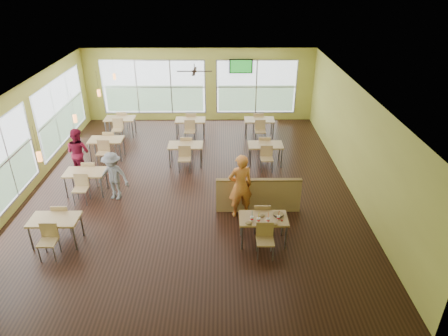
{
  "coord_description": "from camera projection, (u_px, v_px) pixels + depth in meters",
  "views": [
    {
      "loc": [
        0.96,
        -11.23,
        6.39
      ],
      "look_at": [
        1.03,
        -0.96,
        1.09
      ],
      "focal_mm": 32.0,
      "sensor_mm": 36.0,
      "label": 1
    }
  ],
  "objects": [
    {
      "name": "wrapper_mid",
      "position": [
        261.0,
        215.0,
        9.96
      ],
      "size": [
        0.2,
        0.18,
        0.04
      ],
      "primitive_type": "ellipsoid",
      "rotation": [
        0.0,
        0.0,
        -0.14
      ],
      "color": "olive",
      "rests_on": "main_table"
    },
    {
      "name": "ketchup_cup",
      "position": [
        282.0,
        220.0,
        9.78
      ],
      "size": [
        0.05,
        0.05,
        0.02
      ],
      "primitive_type": "cylinder",
      "color": "#9D200E",
      "rests_on": "main_table"
    },
    {
      "name": "main_table",
      "position": [
        263.0,
        222.0,
        9.96
      ],
      "size": [
        1.22,
        1.52,
        0.87
      ],
      "color": "tan",
      "rests_on": "floor"
    },
    {
      "name": "dining_tables",
      "position": [
        165.0,
        145.0,
        14.13
      ],
      "size": [
        6.92,
        8.72,
        0.87
      ],
      "color": "tan",
      "rests_on": "floor"
    },
    {
      "name": "room",
      "position": [
        190.0,
        139.0,
        12.17
      ],
      "size": [
        12.0,
        12.04,
        3.2
      ],
      "color": "black",
      "rests_on": "ground"
    },
    {
      "name": "tv_backwall",
      "position": [
        241.0,
        66.0,
        17.03
      ],
      "size": [
        1.0,
        0.07,
        0.6
      ],
      "color": "black",
      "rests_on": "wall_back"
    },
    {
      "name": "ceiling_fan",
      "position": [
        194.0,
        71.0,
        14.22
      ],
      "size": [
        1.25,
        1.25,
        0.29
      ],
      "color": "#2D2119",
      "rests_on": "ceiling"
    },
    {
      "name": "pendant_lights",
      "position": [
        87.0,
        105.0,
        12.36
      ],
      "size": [
        0.11,
        7.31,
        0.86
      ],
      "color": "#2D2119",
      "rests_on": "ceiling"
    },
    {
      "name": "wrapper_left",
      "position": [
        249.0,
        223.0,
        9.67
      ],
      "size": [
        0.22,
        0.21,
        0.04
      ],
      "primitive_type": "ellipsoid",
      "rotation": [
        0.0,
        0.0,
        -0.36
      ],
      "color": "olive",
      "rests_on": "main_table"
    },
    {
      "name": "half_wall_divider",
      "position": [
        258.0,
        195.0,
        11.3
      ],
      "size": [
        2.4,
        0.14,
        1.04
      ],
      "color": "tan",
      "rests_on": "floor"
    },
    {
      "name": "cup_blue",
      "position": [
        252.0,
        218.0,
        9.76
      ],
      "size": [
        0.09,
        0.09,
        0.33
      ],
      "color": "white",
      "rests_on": "main_table"
    },
    {
      "name": "food_basket",
      "position": [
        278.0,
        214.0,
        9.97
      ],
      "size": [
        0.27,
        0.27,
        0.06
      ],
      "color": "black",
      "rests_on": "main_table"
    },
    {
      "name": "wrapper_right",
      "position": [
        275.0,
        224.0,
        9.63
      ],
      "size": [
        0.17,
        0.16,
        0.03
      ],
      "primitive_type": "ellipsoid",
      "rotation": [
        0.0,
        0.0,
        0.28
      ],
      "color": "olive",
      "rests_on": "main_table"
    },
    {
      "name": "man_plaid",
      "position": [
        240.0,
        186.0,
        10.93
      ],
      "size": [
        0.78,
        0.61,
        1.88
      ],
      "primitive_type": "imported",
      "rotation": [
        0.0,
        0.0,
        3.4
      ],
      "color": "#D74C17",
      "rests_on": "floor"
    },
    {
      "name": "patron_maroon",
      "position": [
        78.0,
        152.0,
        13.15
      ],
      "size": [
        0.99,
        0.9,
        1.65
      ],
      "primitive_type": "imported",
      "rotation": [
        0.0,
        0.0,
        2.73
      ],
      "color": "maroon",
      "rests_on": "floor"
    },
    {
      "name": "patron_grey",
      "position": [
        113.0,
        176.0,
        11.81
      ],
      "size": [
        1.09,
        0.8,
        1.52
      ],
      "primitive_type": "imported",
      "rotation": [
        0.0,
        0.0,
        -0.26
      ],
      "color": "slate",
      "rests_on": "floor"
    },
    {
      "name": "cup_red_far",
      "position": [
        278.0,
        218.0,
        9.8
      ],
      "size": [
        0.08,
        0.08,
        0.3
      ],
      "color": "white",
      "rests_on": "main_table"
    },
    {
      "name": "cup_red_near",
      "position": [
        268.0,
        220.0,
        9.71
      ],
      "size": [
        0.09,
        0.09,
        0.32
      ],
      "color": "white",
      "rests_on": "main_table"
    },
    {
      "name": "cup_yellow",
      "position": [
        259.0,
        220.0,
        9.71
      ],
      "size": [
        0.09,
        0.09,
        0.32
      ],
      "color": "white",
      "rests_on": "main_table"
    },
    {
      "name": "window_bays",
      "position": [
        125.0,
        110.0,
        14.94
      ],
      "size": [
        9.24,
        10.24,
        2.38
      ],
      "color": "white",
      "rests_on": "room"
    }
  ]
}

